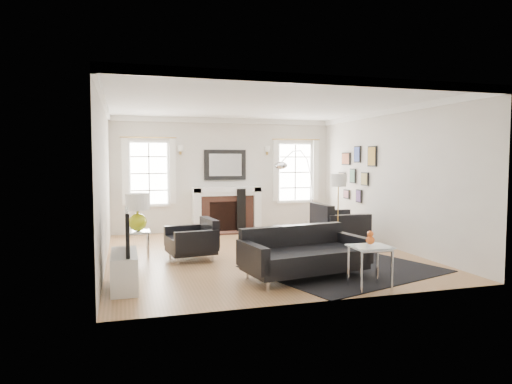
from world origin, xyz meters
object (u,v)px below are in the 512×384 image
object	(u,v)px
fireplace	(227,210)
armchair_right	(336,225)
gourd_lamp	(138,209)
arc_floor_lamp	(298,187)
sofa	(303,255)
coffee_table	(300,229)
armchair_left	(194,241)

from	to	relation	value
fireplace	armchair_right	distance (m)	2.93
gourd_lamp	arc_floor_lamp	xyz separation A→B (m)	(3.79, 1.70, 0.25)
fireplace	arc_floor_lamp	bearing A→B (deg)	-23.37
fireplace	sofa	size ratio (longest dim) A/B	0.85
coffee_table	armchair_right	bearing A→B (deg)	0.15
armchair_right	gourd_lamp	xyz separation A→B (m)	(-4.05, -0.12, 0.48)
sofa	gourd_lamp	distance (m)	3.26
armchair_left	coffee_table	size ratio (longest dim) A/B	1.10
armchair_right	armchair_left	bearing A→B (deg)	-168.31
sofa	coffee_table	distance (m)	2.48
gourd_lamp	arc_floor_lamp	distance (m)	4.16
armchair_right	coffee_table	xyz separation A→B (m)	(-0.83, -0.00, -0.03)
gourd_lamp	fireplace	bearing A→B (deg)	47.34
gourd_lamp	arc_floor_lamp	bearing A→B (deg)	24.13
gourd_lamp	coffee_table	bearing A→B (deg)	2.04
gourd_lamp	arc_floor_lamp	size ratio (longest dim) A/B	0.33
arc_floor_lamp	fireplace	bearing A→B (deg)	156.63
coffee_table	arc_floor_lamp	size ratio (longest dim) A/B	0.43
sofa	armchair_right	world-z (taller)	armchair_right
fireplace	arc_floor_lamp	size ratio (longest dim) A/B	0.82
sofa	armchair_left	distance (m)	2.18
coffee_table	arc_floor_lamp	world-z (taller)	arc_floor_lamp
armchair_right	arc_floor_lamp	bearing A→B (deg)	99.34
armchair_left	arc_floor_lamp	world-z (taller)	arc_floor_lamp
coffee_table	gourd_lamp	world-z (taller)	gourd_lamp
sofa	armchair_right	size ratio (longest dim) A/B	1.90
armchair_left	sofa	bearing A→B (deg)	-50.24
armchair_right	coffee_table	world-z (taller)	armchair_right
fireplace	gourd_lamp	size ratio (longest dim) A/B	2.46
fireplace	gourd_lamp	bearing A→B (deg)	-132.66
armchair_right	arc_floor_lamp	world-z (taller)	arc_floor_lamp
fireplace	armchair_left	size ratio (longest dim) A/B	1.74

